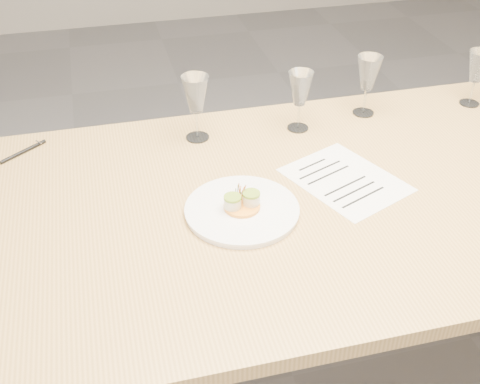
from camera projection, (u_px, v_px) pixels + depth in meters
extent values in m
plane|color=slate|center=(293.00, 376.00, 2.01)|extent=(7.00, 7.00, 0.00)
cube|color=tan|center=(307.00, 199.00, 1.58)|extent=(2.40, 1.00, 0.04)
cylinder|color=white|center=(242.00, 211.00, 1.50)|extent=(0.28, 0.28, 0.01)
cylinder|color=white|center=(242.00, 209.00, 1.49)|extent=(0.29, 0.29, 0.01)
cylinder|color=#FFA830|center=(242.00, 207.00, 1.49)|extent=(0.09, 0.09, 0.01)
cylinder|color=beige|center=(233.00, 203.00, 1.47)|extent=(0.04, 0.04, 0.03)
cylinder|color=beige|center=(251.00, 199.00, 1.49)|extent=(0.04, 0.04, 0.03)
cylinder|color=#86A32D|center=(233.00, 197.00, 1.46)|extent=(0.04, 0.04, 0.01)
cylinder|color=#86A32D|center=(251.00, 194.00, 1.48)|extent=(0.04, 0.04, 0.01)
cylinder|color=#D4CE71|center=(268.00, 216.00, 1.47)|extent=(0.04, 0.04, 0.00)
cube|color=white|center=(345.00, 180.00, 1.62)|extent=(0.34, 0.37, 0.00)
cube|color=black|center=(312.00, 165.00, 1.68)|extent=(0.09, 0.04, 0.00)
cube|color=black|center=(320.00, 170.00, 1.66)|extent=(0.14, 0.06, 0.00)
cube|color=black|center=(328.00, 175.00, 1.64)|extent=(0.14, 0.06, 0.00)
cube|color=black|center=(345.00, 186.00, 1.59)|extent=(0.14, 0.06, 0.00)
cube|color=black|center=(354.00, 191.00, 1.57)|extent=(0.14, 0.06, 0.00)
cube|color=black|center=(363.00, 197.00, 1.55)|extent=(0.14, 0.06, 0.00)
cylinder|color=black|center=(23.00, 152.00, 1.73)|extent=(0.13, 0.10, 0.01)
cube|color=silver|center=(38.00, 142.00, 1.76)|extent=(0.02, 0.02, 0.00)
cylinder|color=white|center=(198.00, 137.00, 1.80)|extent=(0.07, 0.07, 0.00)
cylinder|color=white|center=(197.00, 124.00, 1.78)|extent=(0.01, 0.01, 0.08)
cone|color=white|center=(195.00, 94.00, 1.72)|extent=(0.08, 0.08, 0.11)
cylinder|color=white|center=(298.00, 128.00, 1.85)|extent=(0.07, 0.07, 0.00)
cylinder|color=white|center=(299.00, 116.00, 1.82)|extent=(0.01, 0.01, 0.08)
cone|color=white|center=(300.00, 88.00, 1.77)|extent=(0.07, 0.07, 0.10)
cylinder|color=white|center=(363.00, 113.00, 1.93)|extent=(0.07, 0.07, 0.00)
cylinder|color=white|center=(365.00, 101.00, 1.90)|extent=(0.01, 0.01, 0.08)
cone|color=white|center=(368.00, 73.00, 1.85)|extent=(0.08, 0.08, 0.11)
cylinder|color=white|center=(469.00, 103.00, 1.98)|extent=(0.06, 0.06, 0.00)
cylinder|color=white|center=(472.00, 92.00, 1.96)|extent=(0.01, 0.01, 0.08)
cone|color=white|center=(478.00, 66.00, 1.91)|extent=(0.07, 0.07, 0.10)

